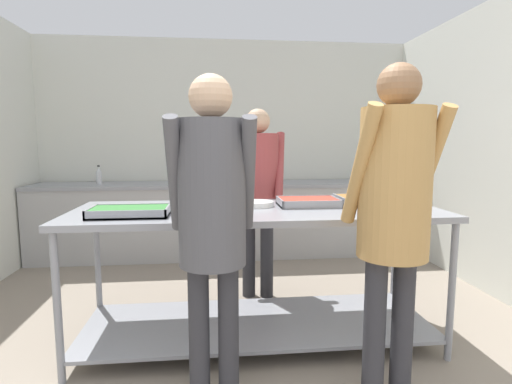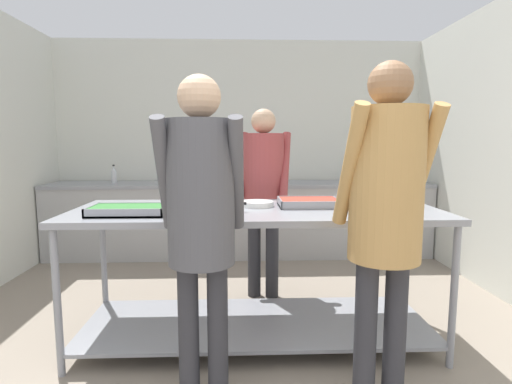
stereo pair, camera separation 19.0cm
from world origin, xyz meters
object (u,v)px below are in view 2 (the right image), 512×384
guest_serving_left (386,202)px  water_bottle (114,175)px  guest_serving_right (201,207)px  cook_behind_counter (263,183)px  serving_tray_roast (129,210)px  sauce_pan (205,207)px  serving_tray_greens (369,201)px  plate_stack (257,204)px  serving_tray_vegetables (309,203)px

guest_serving_left → water_bottle: (-2.21, 2.91, -0.10)m
guest_serving_right → cook_behind_counter: (0.39, 1.49, -0.03)m
serving_tray_roast → guest_serving_left: 1.52m
sauce_pan → serving_tray_greens: sauce_pan is taller
water_bottle → plate_stack: bearing=-51.6°
guest_serving_left → cook_behind_counter: (-0.51, 1.56, -0.07)m
serving_tray_vegetables → cook_behind_counter: cook_behind_counter is taller
serving_tray_greens → plate_stack: bearing=-174.6°
serving_tray_roast → guest_serving_left: guest_serving_left is taller
sauce_pan → plate_stack: 0.41m
plate_stack → cook_behind_counter: (0.08, 0.70, 0.07)m
serving_tray_vegetables → cook_behind_counter: (-0.28, 0.71, 0.07)m
guest_serving_right → plate_stack: bearing=68.5°
serving_tray_greens → water_bottle: water_bottle is taller
guest_serving_right → serving_tray_vegetables: bearing=49.4°
guest_serving_left → cook_behind_counter: bearing=108.0°
water_bottle → serving_tray_roast: bearing=-70.7°
serving_tray_greens → serving_tray_vegetables: bearing=-169.2°
guest_serving_left → serving_tray_greens: bearing=76.3°
serving_tray_roast → serving_tray_vegetables: 1.20m
serving_tray_greens → cook_behind_counter: bearing=139.7°
serving_tray_vegetables → water_bottle: (-1.99, 2.06, 0.03)m
serving_tray_roast → guest_serving_left: size_ratio=0.27×
plate_stack → serving_tray_greens: 0.82m
water_bottle → serving_tray_vegetables: bearing=-46.1°
cook_behind_counter → serving_tray_vegetables: bearing=-68.6°
serving_tray_roast → plate_stack: size_ratio=2.04×
sauce_pan → water_bottle: water_bottle is taller
guest_serving_left → sauce_pan: bearing=145.7°
guest_serving_left → serving_tray_roast: bearing=157.4°
sauce_pan → guest_serving_right: 0.57m
sauce_pan → guest_serving_right: size_ratio=0.23×
plate_stack → serving_tray_greens: (0.82, 0.08, 0.01)m
serving_tray_greens → guest_serving_left: guest_serving_left is taller
sauce_pan → cook_behind_counter: 1.02m
serving_tray_roast → serving_tray_greens: size_ratio=1.10×
sauce_pan → serving_tray_vegetables: bearing=17.1°
serving_tray_vegetables → guest_serving_left: size_ratio=0.24×
plate_stack → guest_serving_left: guest_serving_left is taller
serving_tray_roast → sauce_pan: 0.47m
sauce_pan → guest_serving_right: bearing=-86.8°
sauce_pan → serving_tray_greens: 1.20m
serving_tray_vegetables → guest_serving_left: guest_serving_left is taller
serving_tray_roast → plate_stack: serving_tray_roast is taller
serving_tray_roast → serving_tray_vegetables: (1.17, 0.27, 0.00)m
water_bottle → guest_serving_right: bearing=-65.2°
serving_tray_roast → water_bottle: 2.47m
cook_behind_counter → guest_serving_right: bearing=-104.7°
plate_stack → guest_serving_left: (0.59, -0.86, 0.14)m
cook_behind_counter → water_bottle: bearing=141.7°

